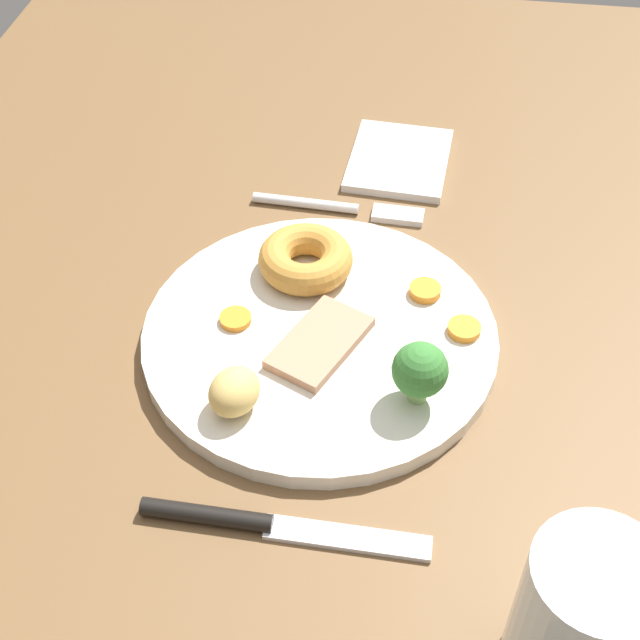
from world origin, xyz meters
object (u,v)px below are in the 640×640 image
(yorkshire_pudding, at_px, (306,259))
(carrot_coin_side, at_px, (464,329))
(dinner_plate, at_px, (320,336))
(water_glass, at_px, (581,623))
(fork, at_px, (343,208))
(folded_napkin, at_px, (399,160))
(meat_slice_main, at_px, (320,343))
(carrot_coin_back, at_px, (425,291))
(broccoli_floret, at_px, (420,371))
(roast_potato_left, at_px, (234,392))
(knife, at_px, (258,523))
(carrot_coin_front, at_px, (236,316))

(yorkshire_pudding, bearing_deg, carrot_coin_side, 68.53)
(dinner_plate, xyz_separation_m, water_glass, (0.23, 0.17, 0.05))
(fork, bearing_deg, folded_napkin, 64.14)
(folded_napkin, bearing_deg, meat_slice_main, -8.39)
(carrot_coin_back, bearing_deg, broccoli_floret, 0.52)
(meat_slice_main, relative_size, broccoli_floret, 1.69)
(broccoli_floret, relative_size, folded_napkin, 0.44)
(dinner_plate, height_order, yorkshire_pudding, yorkshire_pudding)
(roast_potato_left, xyz_separation_m, broccoli_floret, (-0.03, 0.12, 0.01))
(dinner_plate, relative_size, meat_slice_main, 3.26)
(yorkshire_pudding, distance_m, folded_napkin, 0.19)
(folded_napkin, bearing_deg, water_glass, 15.37)
(meat_slice_main, distance_m, water_glass, 0.27)
(yorkshire_pudding, xyz_separation_m, folded_napkin, (-0.18, 0.06, -0.02))
(dinner_plate, distance_m, carrot_coin_back, 0.09)
(carrot_coin_side, relative_size, broccoli_floret, 0.51)
(carrot_coin_side, distance_m, folded_napkin, 0.24)
(dinner_plate, height_order, fork, dinner_plate)
(roast_potato_left, distance_m, knife, 0.09)
(fork, bearing_deg, knife, -89.90)
(roast_potato_left, height_order, water_glass, water_glass)
(folded_napkin, bearing_deg, carrot_coin_front, -23.74)
(broccoli_floret, relative_size, fork, 0.32)
(carrot_coin_side, bearing_deg, broccoli_floret, -23.86)
(carrot_coin_side, xyz_separation_m, water_glass, (0.24, 0.06, 0.04))
(fork, relative_size, folded_napkin, 1.39)
(water_glass, relative_size, folded_napkin, 0.98)
(carrot_coin_front, relative_size, water_glass, 0.22)
(carrot_coin_back, xyz_separation_m, broccoli_floret, (0.11, 0.00, 0.02))
(carrot_coin_side, bearing_deg, carrot_coin_front, -86.35)
(carrot_coin_side, distance_m, fork, 0.18)
(meat_slice_main, height_order, carrot_coin_side, meat_slice_main)
(roast_potato_left, xyz_separation_m, fork, (-0.24, 0.04, -0.03))
(carrot_coin_back, xyz_separation_m, carrot_coin_side, (0.04, 0.03, -0.00))
(carrot_coin_front, distance_m, carrot_coin_back, 0.15)
(dinner_plate, bearing_deg, meat_slice_main, 8.43)
(dinner_plate, relative_size, carrot_coin_back, 10.80)
(dinner_plate, bearing_deg, carrot_coin_back, 123.58)
(carrot_coin_front, relative_size, carrot_coin_side, 0.97)
(roast_potato_left, height_order, folded_napkin, roast_potato_left)
(roast_potato_left, relative_size, carrot_coin_side, 1.63)
(carrot_coin_front, distance_m, broccoli_floret, 0.15)
(carrot_coin_back, xyz_separation_m, folded_napkin, (-0.19, -0.03, -0.01))
(water_glass, bearing_deg, folded_napkin, -164.63)
(dinner_plate, distance_m, knife, 0.17)
(carrot_coin_side, relative_size, water_glass, 0.23)
(dinner_plate, xyz_separation_m, carrot_coin_back, (-0.05, 0.08, 0.01))
(carrot_coin_back, height_order, broccoli_floret, broccoli_floret)
(carrot_coin_back, relative_size, knife, 0.13)
(carrot_coin_front, distance_m, water_glass, 0.33)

